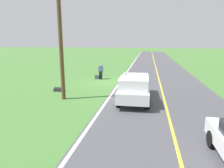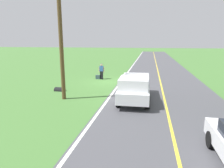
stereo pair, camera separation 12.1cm
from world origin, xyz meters
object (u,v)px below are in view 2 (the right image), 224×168
Objects in this scene: suitcase_carried at (98,77)px; utility_pole_roadside at (61,43)px; hitchhiker_walking at (102,70)px; pickup_truck_passing at (134,88)px.

utility_pole_roadside is at bearing -4.68° from suitcase_carried.
pickup_truck_passing is (-4.18, 7.46, -0.01)m from hitchhiker_walking.
hitchhiker_walking is at bearing -96.35° from utility_pole_roadside.
hitchhiker_walking is at bearing -60.75° from pickup_truck_passing.
pickup_truck_passing is (-4.60, 7.37, 0.74)m from suitcase_carried.
hitchhiker_walking is 0.32× the size of pickup_truck_passing.
hitchhiker_walking reaches higher than suitcase_carried.
hitchhiker_walking is 3.80× the size of suitcase_carried.
pickup_truck_passing is 0.68× the size of utility_pole_roadside.
suitcase_carried is 8.72m from pickup_truck_passing.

